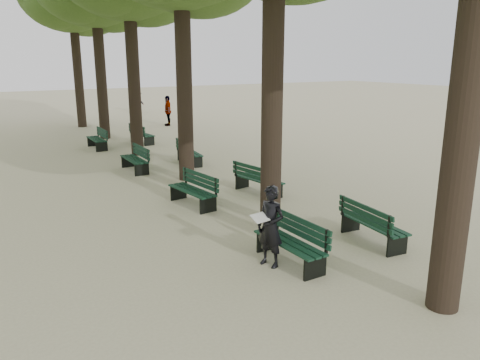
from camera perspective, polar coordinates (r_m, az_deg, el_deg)
ground at (r=8.96m, az=6.84°, el=-12.14°), size 120.00×120.00×0.00m
bench_left_0 at (r=9.55m, az=6.04°, el=-8.57°), size 0.59×1.81×0.92m
bench_left_1 at (r=13.18m, az=-5.81°, el=-2.00°), size 0.77×1.85×0.92m
bench_left_2 at (r=17.59m, az=-12.72°, el=1.93°), size 0.60×1.81×0.92m
bench_left_3 at (r=22.50m, az=-17.03°, el=4.35°), size 0.59×1.81×0.92m
bench_right_0 at (r=10.94m, az=15.87°, el=-6.01°), size 0.78×1.85×0.92m
bench_right_1 at (r=14.32m, az=2.26°, el=-0.59°), size 0.81×1.86×0.92m
bench_right_2 at (r=18.49m, az=-6.16°, el=2.81°), size 0.80×1.86×0.92m
bench_right_3 at (r=23.42m, az=-11.83°, el=5.06°), size 0.73×1.84×0.92m
man_with_map at (r=9.23m, az=3.74°, el=-5.67°), size 0.70×0.73×1.65m
pedestrian_c at (r=29.37m, az=-8.80°, el=8.34°), size 0.63×1.13×1.84m
pedestrian_b at (r=37.40m, az=-12.33°, el=9.33°), size 1.09×0.75×1.63m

